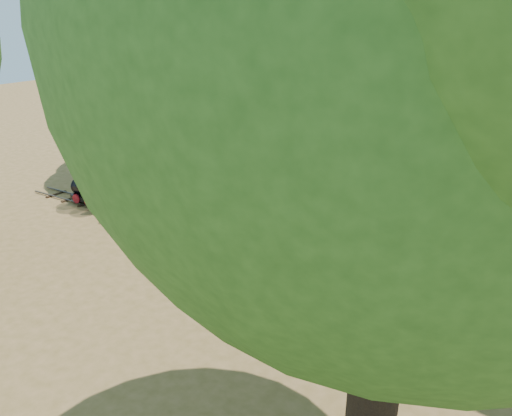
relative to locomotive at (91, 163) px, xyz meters
The scene contains 11 objects.
ground 7.77m from the locomotive, ahead, with size 90.00×90.00×0.00m, color #A07445.
track 7.75m from the locomotive, ahead, with size 22.00×1.00×0.10m.
locomotive is the anchor object (origin of this frame).
carriage_front 3.41m from the locomotive, ahead, with size 3.13×1.28×1.62m.
carriage_rear 7.51m from the locomotive, ahead, with size 3.13×1.28×1.62m.
oak_nw 8.14m from the locomotive, 99.18° to the left, with size 9.15×8.05×10.44m.
oak_ne 15.98m from the locomotive, 29.97° to the left, with size 8.57×7.54×10.26m.
fence 11.02m from the locomotive, 46.32° to the left, with size 18.10×0.10×1.00m.
shrub_west 9.37m from the locomotive, 98.74° to the left, with size 2.66×2.05×1.84m, color #2D6B1E.
shrub_mid_w 10.22m from the locomotive, 64.83° to the left, with size 2.69×2.07×1.86m, color #2D6B1E.
shrub_mid_e 14.95m from the locomotive, 38.21° to the left, with size 1.92×1.47×1.33m, color #2D6B1E.
Camera 1 is at (8.05, -12.74, 7.39)m, focal length 35.00 mm.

